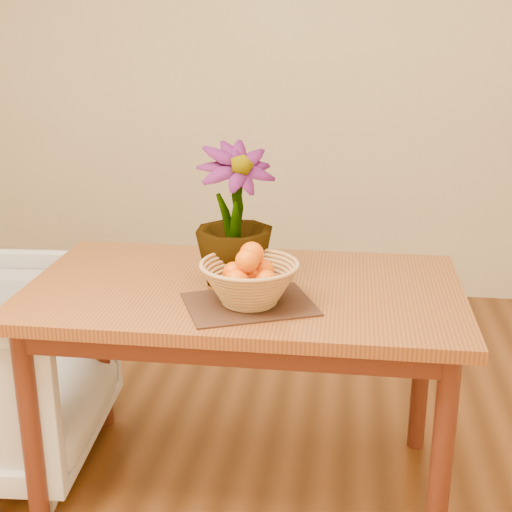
# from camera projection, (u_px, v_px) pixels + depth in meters

# --- Properties ---
(wall_back) EXTENTS (4.00, 0.02, 2.70)m
(wall_back) POSITION_uv_depth(u_px,v_px,m) (295.00, 61.00, 3.95)
(wall_back) COLOR #FEF1C2
(wall_back) RESTS_ON floor
(table) EXTENTS (1.40, 0.80, 0.75)m
(table) POSITION_uv_depth(u_px,v_px,m) (244.00, 310.00, 2.33)
(table) COLOR brown
(table) RESTS_ON floor
(placemat) EXTENTS (0.45, 0.40, 0.01)m
(placemat) POSITION_uv_depth(u_px,v_px,m) (250.00, 304.00, 2.14)
(placemat) COLOR #3D1F16
(placemat) RESTS_ON table
(wicker_basket) EXTENTS (0.30, 0.30, 0.12)m
(wicker_basket) POSITION_uv_depth(u_px,v_px,m) (250.00, 285.00, 2.12)
(wicker_basket) COLOR tan
(wicker_basket) RESTS_ON placemat
(orange_pile) EXTENTS (0.17, 0.18, 0.13)m
(orange_pile) POSITION_uv_depth(u_px,v_px,m) (250.00, 270.00, 2.11)
(orange_pile) COLOR #FB6404
(orange_pile) RESTS_ON wicker_basket
(potted_plant) EXTENTS (0.35, 0.35, 0.45)m
(potted_plant) POSITION_uv_depth(u_px,v_px,m) (234.00, 216.00, 2.25)
(potted_plant) COLOR #1C4B15
(potted_plant) RESTS_ON table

